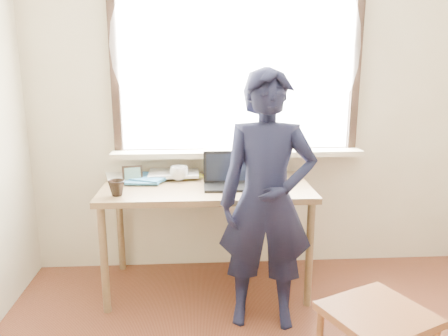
{
  "coord_description": "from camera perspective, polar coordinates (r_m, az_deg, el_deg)",
  "views": [
    {
      "loc": [
        -0.5,
        -1.27,
        1.58
      ],
      "look_at": [
        -0.36,
        0.95,
        1.05
      ],
      "focal_mm": 35.0,
      "sensor_mm": 36.0,
      "label": 1
    }
  ],
  "objects": [
    {
      "name": "desk_clutter",
      "position": [
        3.18,
        -6.38,
        -1.16
      ],
      "size": [
        0.84,
        0.53,
        0.03
      ],
      "color": "white",
      "rests_on": "desk"
    },
    {
      "name": "mug_white",
      "position": [
        3.14,
        -5.89,
        -0.69
      ],
      "size": [
        0.15,
        0.15,
        0.1
      ],
      "primitive_type": "imported",
      "rotation": [
        0.0,
        0.0,
        0.19
      ],
      "color": "white",
      "rests_on": "desk"
    },
    {
      "name": "person",
      "position": [
        2.6,
        5.61,
        -4.42
      ],
      "size": [
        0.61,
        0.44,
        1.56
      ],
      "primitive_type": "imported",
      "rotation": [
        0.0,
        0.0,
        -0.13
      ],
      "color": "black",
      "rests_on": "ground"
    },
    {
      "name": "room_shell",
      "position": [
        1.55,
        14.92,
        15.07
      ],
      "size": [
        3.52,
        4.02,
        2.61
      ],
      "color": "beige",
      "rests_on": "ground"
    },
    {
      "name": "mug_dark",
      "position": [
        2.84,
        -13.83,
        -2.54
      ],
      "size": [
        0.13,
        0.13,
        0.1
      ],
      "primitive_type": "imported",
      "rotation": [
        0.0,
        0.0,
        -0.29
      ],
      "color": "black",
      "rests_on": "desk"
    },
    {
      "name": "picture_frame",
      "position": [
        3.13,
        -11.87,
        -0.87
      ],
      "size": [
        0.14,
        0.05,
        0.11
      ],
      "color": "black",
      "rests_on": "desk"
    },
    {
      "name": "desk",
      "position": [
        3.04,
        -2.28,
        -3.65
      ],
      "size": [
        1.42,
        0.71,
        0.76
      ],
      "color": "brown",
      "rests_on": "ground"
    },
    {
      "name": "book_b",
      "position": [
        3.28,
        4.07,
        -0.77
      ],
      "size": [
        0.24,
        0.26,
        0.02
      ],
      "primitive_type": "imported",
      "rotation": [
        0.0,
        0.0,
        -0.42
      ],
      "color": "white",
      "rests_on": "desk"
    },
    {
      "name": "book_a",
      "position": [
        3.28,
        -8.21,
        -0.8
      ],
      "size": [
        0.34,
        0.37,
        0.03
      ],
      "primitive_type": "imported",
      "rotation": [
        0.0,
        0.0,
        0.56
      ],
      "color": "white",
      "rests_on": "desk"
    },
    {
      "name": "work_chair",
      "position": [
        2.31,
        19.33,
        -18.68
      ],
      "size": [
        0.57,
        0.56,
        0.45
      ],
      "color": "brown",
      "rests_on": "ground"
    },
    {
      "name": "laptop",
      "position": [
        2.98,
        0.52,
        -1.34
      ],
      "size": [
        0.33,
        0.27,
        0.23
      ],
      "color": "black",
      "rests_on": "desk"
    },
    {
      "name": "mouse",
      "position": [
        2.96,
        7.09,
        -2.25
      ],
      "size": [
        0.09,
        0.06,
        0.03
      ],
      "primitive_type": "ellipsoid",
      "color": "black",
      "rests_on": "desk"
    }
  ]
}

